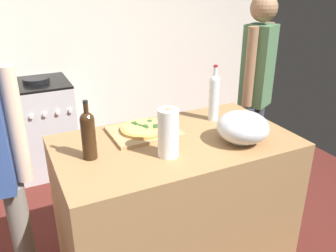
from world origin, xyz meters
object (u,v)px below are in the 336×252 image
at_px(paper_towel_roll, 168,133).
at_px(stove, 44,127).
at_px(person_in_red, 256,88).
at_px(wine_bottle_green, 214,95).
at_px(mixing_bowl, 243,127).
at_px(pizza, 144,128).
at_px(wine_bottle_amber, 88,133).

xyz_separation_m(paper_towel_roll, stove, (-0.44, 1.86, -0.61)).
relative_size(paper_towel_roll, stove, 0.28).
bearing_deg(person_in_red, stove, 141.82).
bearing_deg(wine_bottle_green, mixing_bowl, -95.60).
distance_m(mixing_bowl, person_in_red, 0.95).
bearing_deg(stove, wine_bottle_green, -59.32).
relative_size(pizza, mixing_bowl, 0.96).
relative_size(wine_bottle_amber, stove, 0.33).
bearing_deg(mixing_bowl, stove, 114.87).
height_order(mixing_bowl, stove, mixing_bowl).
relative_size(pizza, stove, 0.30).
distance_m(stove, person_in_red, 2.02).
height_order(mixing_bowl, wine_bottle_green, wine_bottle_green).
xyz_separation_m(paper_towel_roll, person_in_red, (1.10, 0.66, -0.09)).
distance_m(wine_bottle_green, wine_bottle_amber, 0.87).
xyz_separation_m(mixing_bowl, stove, (-0.88, 1.90, -0.57)).
bearing_deg(mixing_bowl, paper_towel_roll, 175.54).
bearing_deg(mixing_bowl, pizza, 142.33).
bearing_deg(mixing_bowl, person_in_red, 46.79).
bearing_deg(wine_bottle_amber, stove, 92.06).
height_order(pizza, person_in_red, person_in_red).
xyz_separation_m(wine_bottle_green, stove, (-0.92, 1.54, -0.65)).
bearing_deg(stove, mixing_bowl, -65.13).
height_order(mixing_bowl, person_in_red, person_in_red).
xyz_separation_m(pizza, wine_bottle_green, (0.49, 0.01, 0.13)).
bearing_deg(paper_towel_roll, wine_bottle_green, 33.82).
distance_m(pizza, mixing_bowl, 0.57).
bearing_deg(wine_bottle_amber, pizza, 24.11).
distance_m(pizza, wine_bottle_amber, 0.42).
relative_size(paper_towel_roll, wine_bottle_amber, 0.83).
bearing_deg(paper_towel_roll, pizza, 91.10).
relative_size(stove, person_in_red, 0.56).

